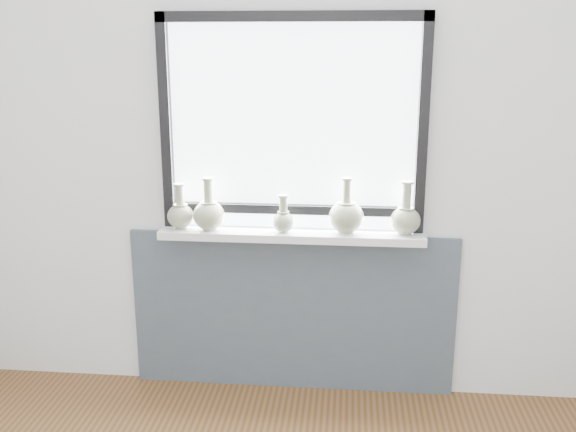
# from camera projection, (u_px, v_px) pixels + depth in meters

# --- Properties ---
(back_wall) EXTENTS (3.60, 0.02, 2.60)m
(back_wall) POSITION_uv_depth(u_px,v_px,m) (293.00, 148.00, 3.19)
(back_wall) COLOR silver
(back_wall) RESTS_ON ground
(apron_panel) EXTENTS (1.70, 0.03, 0.86)m
(apron_panel) POSITION_uv_depth(u_px,v_px,m) (292.00, 313.00, 3.38)
(apron_panel) COLOR #424D55
(apron_panel) RESTS_ON ground
(windowsill) EXTENTS (1.32, 0.18, 0.04)m
(windowsill) POSITION_uv_depth(u_px,v_px,m) (291.00, 235.00, 3.20)
(windowsill) COLOR white
(windowsill) RESTS_ON apron_panel
(window) EXTENTS (1.30, 0.06, 1.05)m
(window) POSITION_uv_depth(u_px,v_px,m) (292.00, 121.00, 3.11)
(window) COLOR black
(window) RESTS_ON windowsill
(vase_a) EXTENTS (0.13, 0.13, 0.23)m
(vase_a) POSITION_uv_depth(u_px,v_px,m) (181.00, 214.00, 3.23)
(vase_a) COLOR #959F7E
(vase_a) RESTS_ON windowsill
(vase_b) EXTENTS (0.16, 0.16, 0.27)m
(vase_b) POSITION_uv_depth(u_px,v_px,m) (209.00, 213.00, 3.20)
(vase_b) COLOR #959F7E
(vase_b) RESTS_ON windowsill
(vase_c) EXTENTS (0.11, 0.11, 0.19)m
(vase_c) POSITION_uv_depth(u_px,v_px,m) (283.00, 220.00, 3.16)
(vase_c) COLOR #959F7E
(vase_c) RESTS_ON windowsill
(vase_d) EXTENTS (0.17, 0.17, 0.28)m
(vase_d) POSITION_uv_depth(u_px,v_px,m) (346.00, 215.00, 3.14)
(vase_d) COLOR #959F7E
(vase_d) RESTS_ON windowsill
(vase_e) EXTENTS (0.15, 0.15, 0.26)m
(vase_e) POSITION_uv_depth(u_px,v_px,m) (405.00, 218.00, 3.12)
(vase_e) COLOR #959F7E
(vase_e) RESTS_ON windowsill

